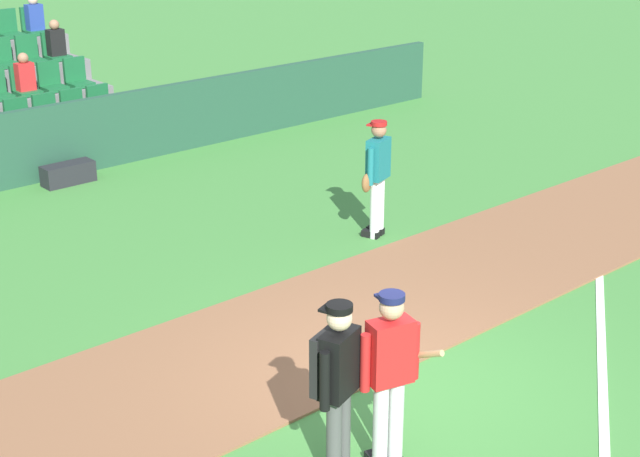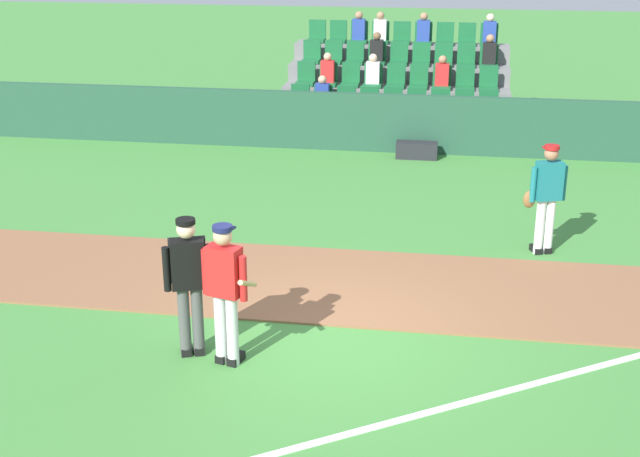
{
  "view_description": "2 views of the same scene",
  "coord_description": "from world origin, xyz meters",
  "px_view_note": "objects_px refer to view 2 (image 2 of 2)",
  "views": [
    {
      "loc": [
        -6.45,
        -6.07,
        5.22
      ],
      "look_at": [
        0.43,
        1.75,
        1.21
      ],
      "focal_mm": 53.63,
      "sensor_mm": 36.0,
      "label": 1
    },
    {
      "loc": [
        1.44,
        -9.72,
        5.09
      ],
      "look_at": [
        -0.23,
        0.78,
        1.16
      ],
      "focal_mm": 48.28,
      "sensor_mm": 36.0,
      "label": 2
    }
  ],
  "objects_px": {
    "umpire_home_plate": "(189,279)",
    "equipment_bag": "(417,150)",
    "runner_teal_jersey": "(546,195)",
    "batter_red_jersey": "(226,289)"
  },
  "relations": [
    {
      "from": "umpire_home_plate",
      "to": "equipment_bag",
      "type": "height_order",
      "value": "umpire_home_plate"
    },
    {
      "from": "umpire_home_plate",
      "to": "runner_teal_jersey",
      "type": "bearing_deg",
      "value": 42.14
    },
    {
      "from": "umpire_home_plate",
      "to": "equipment_bag",
      "type": "xyz_separation_m",
      "value": [
        2.24,
        9.36,
        -0.82
      ]
    },
    {
      "from": "umpire_home_plate",
      "to": "runner_teal_jersey",
      "type": "distance_m",
      "value": 6.05
    },
    {
      "from": "umpire_home_plate",
      "to": "batter_red_jersey",
      "type": "bearing_deg",
      "value": -18.15
    },
    {
      "from": "runner_teal_jersey",
      "to": "equipment_bag",
      "type": "distance_m",
      "value": 5.81
    },
    {
      "from": "batter_red_jersey",
      "to": "runner_teal_jersey",
      "type": "relative_size",
      "value": 1.0
    },
    {
      "from": "batter_red_jersey",
      "to": "umpire_home_plate",
      "type": "height_order",
      "value": "same"
    },
    {
      "from": "equipment_bag",
      "to": "batter_red_jersey",
      "type": "bearing_deg",
      "value": -100.39
    },
    {
      "from": "batter_red_jersey",
      "to": "umpire_home_plate",
      "type": "bearing_deg",
      "value": 161.85
    }
  ]
}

